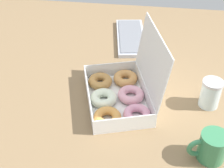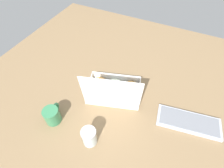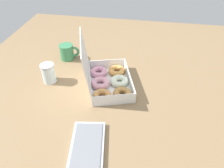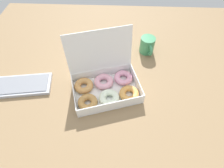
{
  "view_description": "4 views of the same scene",
  "coord_description": "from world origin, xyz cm",
  "px_view_note": "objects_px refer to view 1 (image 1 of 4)",
  "views": [
    {
      "loc": [
        84.36,
        13.8,
        78.96
      ],
      "look_at": [
        -6.99,
        1.38,
        5.47
      ],
      "focal_mm": 50.0,
      "sensor_mm": 36.0,
      "label": 1
    },
    {
      "loc": [
        -32.13,
        65.6,
        89.1
      ],
      "look_at": [
        -1.55,
        1.32,
        5.13
      ],
      "focal_mm": 28.0,
      "sensor_mm": 36.0,
      "label": 2
    },
    {
      "loc": [
        -96.66,
        -13.16,
        75.52
      ],
      "look_at": [
        -6.22,
        2.24,
        2.57
      ],
      "focal_mm": 35.0,
      "sensor_mm": 36.0,
      "label": 3
    },
    {
      "loc": [
        1.07,
        -47.63,
        73.3
      ],
      "look_at": [
        -1.32,
        6.51,
        3.18
      ],
      "focal_mm": 28.0,
      "sensor_mm": 36.0,
      "label": 4
    }
  ],
  "objects_px": {
    "donut_box": "(120,93)",
    "glass_jar": "(211,93)",
    "keyboard": "(131,37)",
    "coffee_mug": "(211,147)"
  },
  "relations": [
    {
      "from": "keyboard",
      "to": "coffee_mug",
      "type": "distance_m",
      "value": 0.76
    },
    {
      "from": "donut_box",
      "to": "keyboard",
      "type": "xyz_separation_m",
      "value": [
        -0.46,
        0.0,
        -0.02
      ]
    },
    {
      "from": "donut_box",
      "to": "glass_jar",
      "type": "bearing_deg",
      "value": 93.01
    },
    {
      "from": "keyboard",
      "to": "coffee_mug",
      "type": "xyz_separation_m",
      "value": [
        0.69,
        0.31,
        0.04
      ]
    },
    {
      "from": "donut_box",
      "to": "glass_jar",
      "type": "xyz_separation_m",
      "value": [
        -0.02,
        0.33,
        0.02
      ]
    },
    {
      "from": "donut_box",
      "to": "keyboard",
      "type": "relative_size",
      "value": 1.06
    },
    {
      "from": "donut_box",
      "to": "coffee_mug",
      "type": "height_order",
      "value": "donut_box"
    },
    {
      "from": "donut_box",
      "to": "coffee_mug",
      "type": "distance_m",
      "value": 0.38
    },
    {
      "from": "donut_box",
      "to": "coffee_mug",
      "type": "relative_size",
      "value": 3.07
    },
    {
      "from": "donut_box",
      "to": "coffee_mug",
      "type": "bearing_deg",
      "value": 52.83
    }
  ]
}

